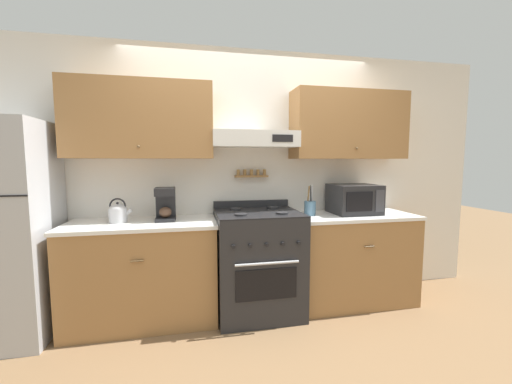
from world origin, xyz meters
TOP-DOWN VIEW (x-y plane):
  - ground_plane at (0.00, 0.00)m, footprint 16.00×16.00m
  - wall_back at (-0.02, 0.60)m, footprint 5.20×0.46m
  - counter_left at (-1.04, 0.33)m, footprint 1.29×0.64m
  - counter_right at (0.99, 0.33)m, footprint 1.21×0.64m
  - stove_range at (0.00, 0.28)m, footprint 0.78×0.72m
  - refrigerator at (-2.10, 0.28)m, footprint 0.74×0.71m
  - tea_kettle at (-1.23, 0.34)m, footprint 0.20×0.15m
  - coffee_maker at (-0.84, 0.37)m, footprint 0.17×0.21m
  - microwave at (1.02, 0.36)m, footprint 0.45×0.41m
  - utensil_crock at (0.54, 0.34)m, footprint 0.11×0.11m

SIDE VIEW (x-z plane):
  - ground_plane at x=0.00m, z-range 0.00..0.00m
  - counter_left at x=-1.04m, z-range 0.00..0.90m
  - counter_right at x=0.99m, z-range 0.00..0.90m
  - stove_range at x=0.00m, z-range -0.03..1.00m
  - refrigerator at x=-2.10m, z-range 0.00..1.76m
  - utensil_crock at x=0.54m, z-range 0.83..1.13m
  - tea_kettle at x=-1.23m, z-range 0.88..1.10m
  - microwave at x=1.02m, z-range 0.90..1.20m
  - coffee_maker at x=-0.84m, z-range 0.90..1.20m
  - wall_back at x=-0.02m, z-range 0.19..2.74m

